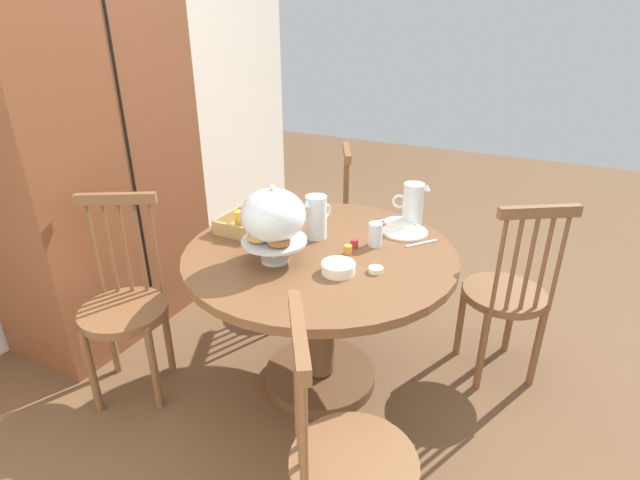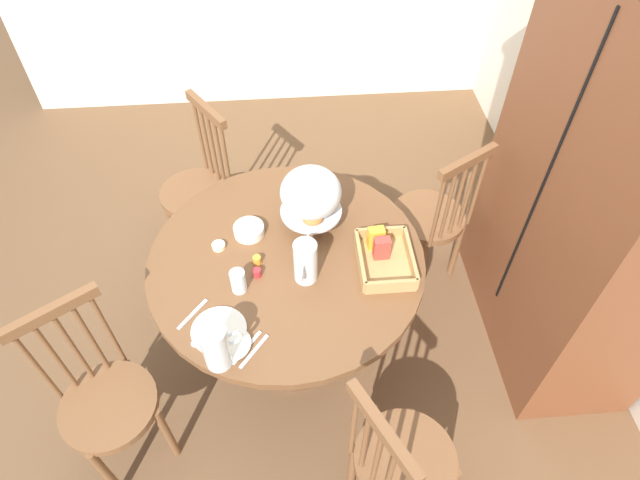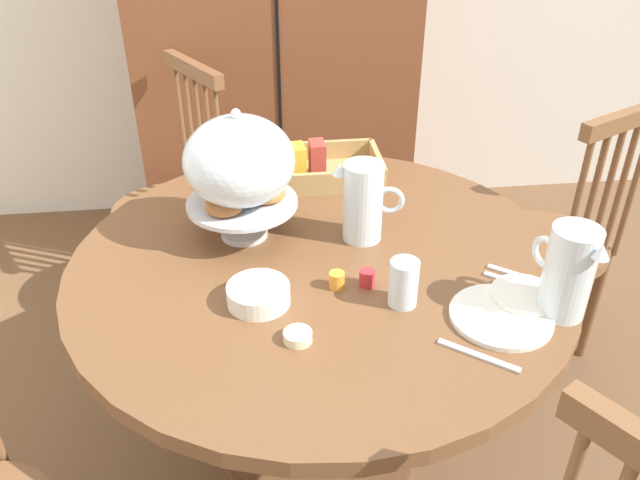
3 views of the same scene
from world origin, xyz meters
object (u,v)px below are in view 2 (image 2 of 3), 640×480
at_px(windsor_chair_near_window, 431,219).
at_px(cereal_basket, 383,256).
at_px(china_plate_small, 232,344).
at_px(cereal_bowl, 249,230).
at_px(windsor_chair_by_cabinet, 199,191).
at_px(china_plate_large, 219,330).
at_px(butter_dish, 219,246).
at_px(orange_juice_pitcher, 305,263).
at_px(wooden_armoire, 602,195).
at_px(dining_table, 288,285).
at_px(pastry_stand_with_dome, 311,194).
at_px(drinking_glass, 238,281).
at_px(windsor_chair_far_side, 400,463).
at_px(windsor_chair_facing_door, 107,401).
at_px(milk_pitcher, 216,348).

distance_m(windsor_chair_near_window, cereal_basket, 0.71).
distance_m(china_plate_small, cereal_bowl, 0.59).
height_order(windsor_chair_by_cabinet, china_plate_large, windsor_chair_by_cabinet).
bearing_deg(butter_dish, china_plate_small, 8.20).
xyz_separation_m(china_plate_large, cereal_bowl, (-0.51, 0.12, 0.02)).
height_order(windsor_chair_near_window, orange_juice_pitcher, windsor_chair_near_window).
bearing_deg(wooden_armoire, windsor_chair_by_cabinet, -112.01).
relative_size(wooden_armoire, china_plate_large, 8.91).
distance_m(dining_table, china_plate_large, 0.50).
bearing_deg(cereal_basket, windsor_chair_near_window, 143.32).
xyz_separation_m(dining_table, pastry_stand_with_dome, (-0.18, 0.12, 0.41)).
bearing_deg(cereal_bowl, drinking_glass, -6.97).
relative_size(windsor_chair_far_side, orange_juice_pitcher, 4.72).
bearing_deg(windsor_chair_far_side, windsor_chair_facing_door, -106.56).
distance_m(china_plate_small, drinking_glass, 0.27).
xyz_separation_m(wooden_armoire, orange_juice_pitcher, (0.15, -1.28, -0.15)).
bearing_deg(drinking_glass, windsor_chair_by_cabinet, -163.21).
bearing_deg(wooden_armoire, milk_pitcher, -72.23).
relative_size(dining_table, drinking_glass, 11.17).
xyz_separation_m(windsor_chair_near_window, drinking_glass, (0.61, -1.00, 0.34)).
bearing_deg(wooden_armoire, windsor_chair_near_window, -126.58).
relative_size(milk_pitcher, butter_dish, 3.49).
bearing_deg(windsor_chair_facing_door, windsor_chair_by_cabinet, 166.75).
bearing_deg(dining_table, windsor_chair_by_cabinet, -148.03).
xyz_separation_m(wooden_armoire, drinking_glass, (0.19, -1.56, -0.19)).
distance_m(windsor_chair_by_cabinet, orange_juice_pitcher, 1.12).
height_order(wooden_armoire, milk_pitcher, wooden_armoire).
height_order(windsor_chair_facing_door, pastry_stand_with_dome, pastry_stand_with_dome).
distance_m(windsor_chair_facing_door, orange_juice_pitcher, 1.01).
height_order(windsor_chair_far_side, pastry_stand_with_dome, pastry_stand_with_dome).
bearing_deg(china_plate_small, butter_dish, -171.80).
distance_m(orange_juice_pitcher, china_plate_small, 0.44).
bearing_deg(pastry_stand_with_dome, butter_dish, -76.48).
bearing_deg(china_plate_large, wooden_armoire, 103.35).
xyz_separation_m(pastry_stand_with_dome, china_plate_large, (0.54, -0.40, -0.19)).
bearing_deg(windsor_chair_near_window, drinking_glass, -58.76).
bearing_deg(wooden_armoire, windsor_chair_facing_door, -76.61).
xyz_separation_m(dining_table, china_plate_small, (0.43, -0.23, 0.22)).
height_order(cereal_basket, china_plate_large, cereal_basket).
xyz_separation_m(milk_pitcher, drinking_glass, (-0.33, 0.07, -0.04)).
relative_size(dining_table, cereal_bowl, 8.77).
height_order(milk_pitcher, cereal_bowl, milk_pitcher).
distance_m(windsor_chair_facing_door, cereal_bowl, 0.94).
bearing_deg(wooden_armoire, cereal_basket, -84.63).
height_order(pastry_stand_with_dome, cereal_basket, pastry_stand_with_dome).
distance_m(pastry_stand_with_dome, milk_pitcher, 0.79).
relative_size(windsor_chair_near_window, orange_juice_pitcher, 4.72).
height_order(wooden_armoire, dining_table, wooden_armoire).
relative_size(windsor_chair_by_cabinet, pastry_stand_with_dome, 2.83).
height_order(pastry_stand_with_dome, china_plate_large, pastry_stand_with_dome).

